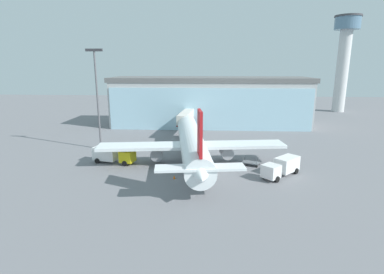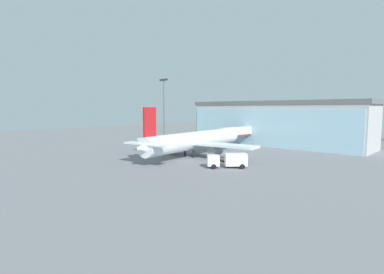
{
  "view_description": "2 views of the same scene",
  "coord_description": "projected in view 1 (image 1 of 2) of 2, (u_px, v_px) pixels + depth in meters",
  "views": [
    {
      "loc": [
        0.78,
        -43.73,
        16.37
      ],
      "look_at": [
        -2.71,
        6.71,
        4.19
      ],
      "focal_mm": 28.0,
      "sensor_mm": 36.0,
      "label": 1
    },
    {
      "loc": [
        44.31,
        -44.03,
        10.95
      ],
      "look_at": [
        -2.45,
        4.67,
        4.49
      ],
      "focal_mm": 28.0,
      "sensor_mm": 36.0,
      "label": 2
    }
  ],
  "objects": [
    {
      "name": "ground",
      "position": [
        206.0,
        174.0,
        46.3
      ],
      "size": [
        240.0,
        240.0,
        0.0
      ],
      "primitive_type": "plane",
      "color": "slate"
    },
    {
      "name": "terminal_building",
      "position": [
        210.0,
        101.0,
        82.45
      ],
      "size": [
        53.68,
        15.48,
        13.19
      ],
      "rotation": [
        0.0,
        0.0,
        0.01
      ],
      "color": "#B2B2B2",
      "rests_on": "ground"
    },
    {
      "name": "jet_bridge",
      "position": [
        187.0,
        117.0,
        72.12
      ],
      "size": [
        3.37,
        14.8,
        5.63
      ],
      "rotation": [
        0.0,
        0.0,
        1.49
      ],
      "color": "silver",
      "rests_on": "ground"
    },
    {
      "name": "control_tower",
      "position": [
        344.0,
        52.0,
        103.59
      ],
      "size": [
        8.71,
        8.71,
        32.75
      ],
      "color": "silver",
      "rests_on": "ground"
    },
    {
      "name": "apron_light_mast",
      "position": [
        97.0,
        91.0,
        57.41
      ],
      "size": [
        3.2,
        0.4,
        19.35
      ],
      "color": "#59595E",
      "rests_on": "ground"
    },
    {
      "name": "airplane",
      "position": [
        192.0,
        142.0,
        51.29
      ],
      "size": [
        31.55,
        37.21,
        11.19
      ],
      "rotation": [
        0.0,
        0.0,
        1.71
      ],
      "color": "white",
      "rests_on": "ground"
    },
    {
      "name": "catering_truck",
      "position": [
        113.0,
        154.0,
        51.22
      ],
      "size": [
        7.6,
        3.75,
        2.65
      ],
      "rotation": [
        0.0,
        0.0,
        6.07
      ],
      "color": "yellow",
      "rests_on": "ground"
    },
    {
      "name": "fuel_truck",
      "position": [
        282.0,
        166.0,
        45.2
      ],
      "size": [
        6.7,
        6.74,
        2.65
      ],
      "rotation": [
        0.0,
        0.0,
        3.93
      ],
      "color": "silver",
      "rests_on": "ground"
    },
    {
      "name": "baggage_cart",
      "position": [
        251.0,
        163.0,
        50.0
      ],
      "size": [
        3.2,
        2.54,
        1.5
      ],
      "rotation": [
        0.0,
        0.0,
        2.75
      ],
      "color": "slate",
      "rests_on": "ground"
    },
    {
      "name": "safety_cone_nose",
      "position": [
        174.0,
        177.0,
        44.18
      ],
      "size": [
        0.36,
        0.36,
        0.55
      ],
      "primitive_type": "cone",
      "color": "orange",
      "rests_on": "ground"
    },
    {
      "name": "safety_cone_wingtip",
      "position": [
        106.0,
        158.0,
        53.33
      ],
      "size": [
        0.36,
        0.36,
        0.55
      ],
      "primitive_type": "cone",
      "color": "orange",
      "rests_on": "ground"
    }
  ]
}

